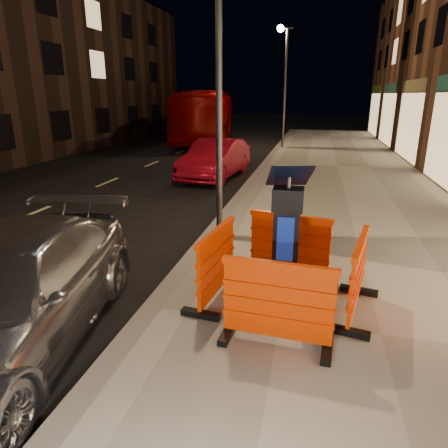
% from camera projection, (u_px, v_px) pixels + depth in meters
% --- Properties ---
extents(ground_plane, '(120.00, 120.00, 0.00)m').
position_uv_depth(ground_plane, '(152.00, 317.00, 5.55)').
color(ground_plane, black).
rests_on(ground_plane, ground).
extents(sidewalk, '(6.00, 60.00, 0.15)m').
position_uv_depth(sidewalk, '(381.00, 340.00, 4.89)').
color(sidewalk, gray).
rests_on(sidewalk, ground).
extents(kerb, '(0.30, 60.00, 0.15)m').
position_uv_depth(kerb, '(152.00, 312.00, 5.52)').
color(kerb, slate).
rests_on(kerb, ground).
extents(parking_kiosk, '(0.68, 0.68, 1.86)m').
position_uv_depth(parking_kiosk, '(286.00, 242.00, 5.30)').
color(parking_kiosk, black).
rests_on(parking_kiosk, sidewalk).
extents(barrier_front, '(1.37, 0.65, 1.04)m').
position_uv_depth(barrier_front, '(278.00, 304.00, 4.55)').
color(barrier_front, '#FC3B00').
rests_on(barrier_front, sidewalk).
extents(barrier_back, '(1.42, 0.82, 1.04)m').
position_uv_depth(barrier_back, '(289.00, 246.00, 6.31)').
color(barrier_back, '#FC3B00').
rests_on(barrier_back, sidewalk).
extents(barrier_kerbside, '(0.72, 1.39, 1.04)m').
position_uv_depth(barrier_kerbside, '(217.00, 264.00, 5.63)').
color(barrier_kerbside, '#FC3B00').
rests_on(barrier_kerbside, sidewalk).
extents(barrier_bldgside, '(0.80, 1.41, 1.04)m').
position_uv_depth(barrier_bldgside, '(357.00, 277.00, 5.23)').
color(barrier_bldgside, '#FC3B00').
rests_on(barrier_bldgside, sidewalk).
extents(car_silver, '(2.67, 4.99, 1.37)m').
position_uv_depth(car_silver, '(17.00, 344.00, 4.94)').
color(car_silver, '#A2A2A6').
rests_on(car_silver, ground).
extents(car_red, '(1.92, 4.36, 1.39)m').
position_uv_depth(car_red, '(216.00, 178.00, 14.81)').
color(car_red, maroon).
rests_on(car_red, ground).
extents(bus_doubledecker, '(4.27, 11.60, 3.16)m').
position_uv_depth(bus_doubledecker, '(206.00, 142.00, 26.09)').
color(bus_doubledecker, '#940504').
rests_on(bus_doubledecker, ground).
extents(street_lamp_mid, '(0.12, 0.12, 6.00)m').
position_uv_depth(street_lamp_mid, '(219.00, 83.00, 7.30)').
color(street_lamp_mid, '#3F3F44').
rests_on(street_lamp_mid, sidewalk).
extents(street_lamp_far, '(0.12, 0.12, 6.00)m').
position_uv_depth(street_lamp_far, '(285.00, 90.00, 21.21)').
color(street_lamp_far, '#3F3F44').
rests_on(street_lamp_far, sidewalk).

